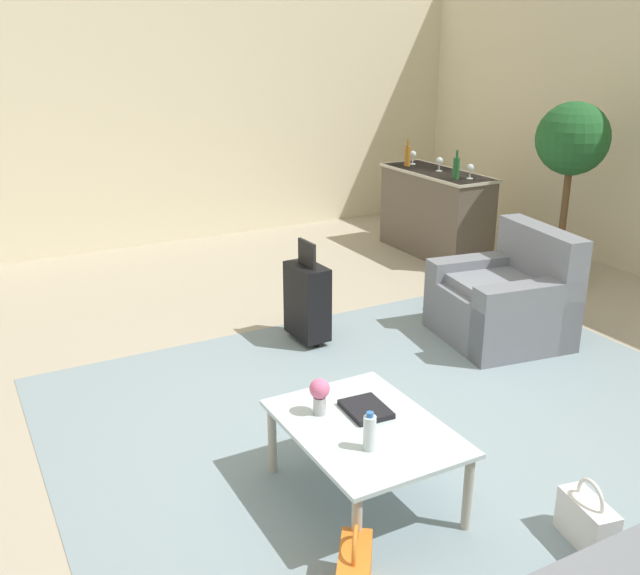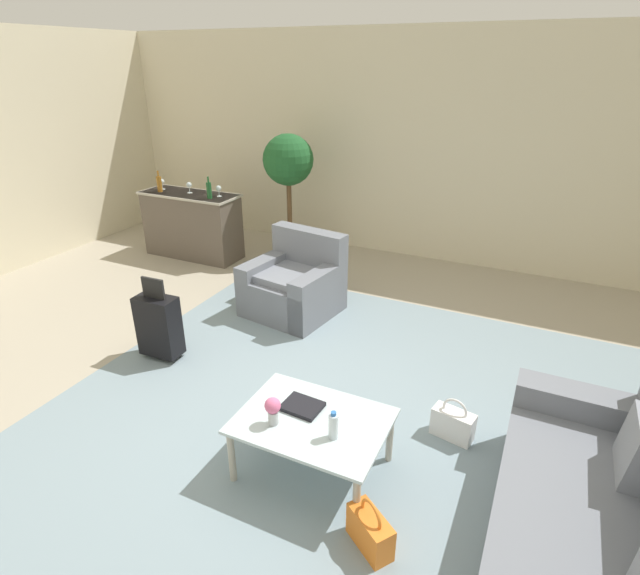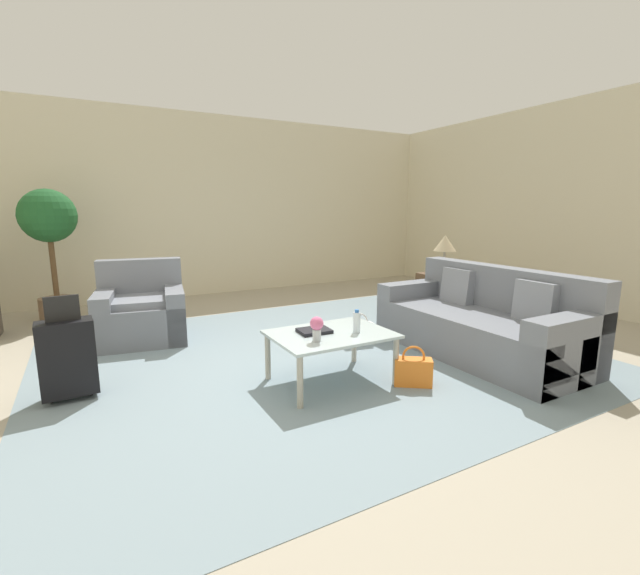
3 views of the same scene
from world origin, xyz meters
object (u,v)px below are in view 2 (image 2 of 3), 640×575
at_px(suitcase_black, 159,325).
at_px(handbag_white, 453,424).
at_px(wine_bottle_amber, 159,184).
at_px(potted_ficus, 289,175).
at_px(water_bottle, 333,426).
at_px(coffee_table_book, 302,406).
at_px(wine_glass_right_of_centre, 219,189).
at_px(handbag_orange, 370,531).
at_px(wine_glass_left_of_centre, 189,185).
at_px(coffee_table, 313,426).
at_px(bar_console, 192,224).
at_px(armchair, 296,286).
at_px(wine_bottle_green, 209,190).
at_px(wine_glass_leftmost, 162,182).
at_px(couch, 604,547).
at_px(flower_vase, 273,409).

distance_m(suitcase_black, handbag_white, 2.84).
height_order(wine_bottle_amber, potted_ficus, potted_ficus).
height_order(water_bottle, coffee_table_book, water_bottle).
xyz_separation_m(wine_glass_right_of_centre, handbag_orange, (3.58, -3.55, -0.92)).
bearing_deg(suitcase_black, wine_glass_left_of_centre, 121.78).
distance_m(coffee_table, potted_ficus, 4.38).
height_order(coffee_table, bar_console, bar_console).
relative_size(armchair, wine_glass_right_of_centre, 6.90).
xyz_separation_m(coffee_table_book, wine_glass_right_of_centre, (-2.88, 3.06, 0.59)).
xyz_separation_m(wine_bottle_green, suitcase_black, (1.05, -2.30, -0.70)).
relative_size(water_bottle, bar_console, 0.14).
distance_m(armchair, wine_bottle_amber, 2.87).
bearing_deg(suitcase_black, armchair, 64.22).
bearing_deg(coffee_table_book, wine_glass_leftmost, 145.42).
height_order(wine_glass_right_of_centre, handbag_white, wine_glass_right_of_centre).
distance_m(armchair, handbag_white, 2.54).
xyz_separation_m(wine_glass_right_of_centre, handbag_white, (3.83, -2.37, -0.92)).
bearing_deg(wine_bottle_amber, couch, -28.38).
distance_m(couch, wine_glass_right_of_centre, 5.84).
height_order(handbag_orange, potted_ficus, potted_ficus).
bearing_deg(wine_glass_right_of_centre, wine_bottle_amber, -171.32).
bearing_deg(wine_bottle_amber, water_bottle, -36.85).
height_order(flower_vase, wine_glass_leftmost, wine_glass_leftmost).
bearing_deg(flower_vase, coffee_table_book, 66.50).
height_order(bar_console, wine_bottle_green, wine_bottle_green).
bearing_deg(suitcase_black, coffee_table_book, -18.25).
distance_m(handbag_orange, potted_ficus, 5.08).
bearing_deg(wine_glass_left_of_centre, potted_ficus, 24.02).
xyz_separation_m(wine_bottle_amber, potted_ficus, (1.73, 0.70, 0.15)).
relative_size(coffee_table, wine_glass_leftmost, 6.61).
relative_size(armchair, wine_glass_left_of_centre, 6.90).
xyz_separation_m(flower_vase, handbag_orange, (0.80, -0.26, -0.44)).
bearing_deg(wine_glass_leftmost, coffee_table_book, -38.09).
distance_m(coffee_table_book, suitcase_black, 1.98).
bearing_deg(potted_ficus, wine_glass_left_of_centre, -155.98).
xyz_separation_m(water_bottle, wine_glass_leftmost, (-4.20, 3.22, 0.51)).
bearing_deg(wine_glass_leftmost, wine_glass_right_of_centre, 0.94).
xyz_separation_m(wine_glass_left_of_centre, suitcase_black, (1.50, -2.42, -0.69)).
relative_size(coffee_table_book, wine_bottle_green, 0.90).
relative_size(bar_console, wine_bottle_green, 4.89).
relative_size(wine_glass_right_of_centre, handbag_white, 0.43).
xyz_separation_m(armchair, handbag_white, (2.12, -1.40, -0.18)).
xyz_separation_m(suitcase_black, handbag_orange, (2.58, -1.11, -0.23)).
bearing_deg(suitcase_black, wine_bottle_green, 114.68).
height_order(coffee_table, wine_bottle_green, wine_bottle_green).
distance_m(coffee_table, wine_glass_leftmost, 5.12).
relative_size(couch, wine_glass_right_of_centre, 14.02).
bearing_deg(bar_console, wine_glass_right_of_centre, 4.30).
bearing_deg(water_bottle, coffee_table, 153.43).
bearing_deg(potted_ficus, handbag_white, -44.06).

